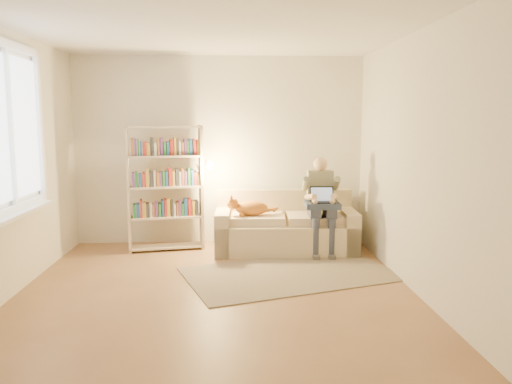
{
  "coord_description": "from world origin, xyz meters",
  "views": [
    {
      "loc": [
        0.16,
        -4.74,
        1.72
      ],
      "look_at": [
        0.45,
        1.0,
        0.89
      ],
      "focal_mm": 35.0,
      "sensor_mm": 36.0,
      "label": 1
    }
  ],
  "objects": [
    {
      "name": "blanket",
      "position": [
        1.24,
        1.48,
        0.65
      ],
      "size": [
        0.44,
        0.37,
        0.07
      ],
      "primitive_type": "cube",
      "rotation": [
        0.0,
        0.0,
        -0.03
      ],
      "color": "#2A354A",
      "rests_on": "person"
    },
    {
      "name": "sofa",
      "position": [
        0.88,
        1.74,
        0.28
      ],
      "size": [
        1.87,
        0.89,
        0.78
      ],
      "rotation": [
        0.0,
        0.0,
        -0.03
      ],
      "color": "#CCB890",
      "rests_on": "floor"
    },
    {
      "name": "laptop",
      "position": [
        1.24,
        1.49,
        0.74
      ],
      "size": [
        0.31,
        0.26,
        0.25
      ],
      "rotation": [
        0.0,
        0.0,
        -0.03
      ],
      "color": "black",
      "rests_on": "blanket"
    },
    {
      "name": "floor",
      "position": [
        0.0,
        0.0,
        0.0
      ],
      "size": [
        4.5,
        4.5,
        0.0
      ],
      "primitive_type": "plane",
      "color": "brown",
      "rests_on": "ground"
    },
    {
      "name": "window",
      "position": [
        -1.95,
        0.2,
        1.38
      ],
      "size": [
        0.12,
        1.52,
        1.69
      ],
      "color": "white",
      "rests_on": "wall_left"
    },
    {
      "name": "wall_right",
      "position": [
        2.0,
        0.0,
        1.3
      ],
      "size": [
        0.02,
        4.5,
        2.6
      ],
      "primitive_type": "cube",
      "color": "silver",
      "rests_on": "floor"
    },
    {
      "name": "wall_front",
      "position": [
        0.0,
        -2.25,
        1.3
      ],
      "size": [
        4.0,
        0.02,
        2.6
      ],
      "primitive_type": "cube",
      "color": "silver",
      "rests_on": "floor"
    },
    {
      "name": "person",
      "position": [
        1.32,
        1.58,
        0.71
      ],
      "size": [
        0.35,
        0.55,
        1.25
      ],
      "rotation": [
        0.0,
        0.0,
        -0.03
      ],
      "color": "gray",
      "rests_on": "sofa"
    },
    {
      "name": "rug",
      "position": [
        0.82,
        0.67,
        0.01
      ],
      "size": [
        2.62,
        2.02,
        0.01
      ],
      "primitive_type": "cube",
      "rotation": [
        0.0,
        0.0,
        0.32
      ],
      "color": "#7F705C",
      "rests_on": "floor"
    },
    {
      "name": "wall_back",
      "position": [
        0.0,
        2.25,
        1.3
      ],
      "size": [
        4.0,
        0.02,
        2.6
      ],
      "primitive_type": "cube",
      "color": "silver",
      "rests_on": "floor"
    },
    {
      "name": "ceiling",
      "position": [
        0.0,
        0.0,
        2.6
      ],
      "size": [
        4.0,
        4.5,
        0.02
      ],
      "primitive_type": "cube",
      "color": "white",
      "rests_on": "wall_back"
    },
    {
      "name": "bookshelf",
      "position": [
        -0.71,
        1.83,
        0.92
      ],
      "size": [
        1.13,
        0.42,
        1.66
      ],
      "rotation": [
        0.0,
        0.0,
        0.18
      ],
      "color": "beige",
      "rests_on": "floor"
    },
    {
      "name": "cat",
      "position": [
        0.43,
        1.64,
        0.6
      ],
      "size": [
        0.65,
        0.24,
        0.24
      ],
      "rotation": [
        0.0,
        0.0,
        -0.03
      ],
      "color": "orange",
      "rests_on": "sofa"
    }
  ]
}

